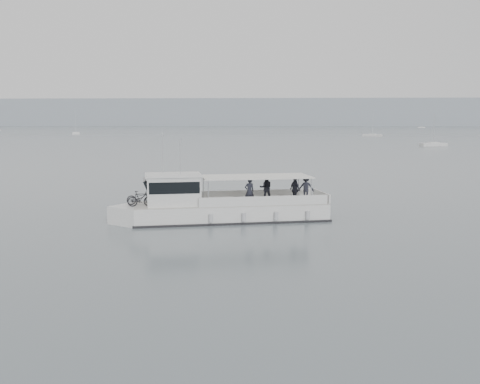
{
  "coord_description": "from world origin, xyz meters",
  "views": [
    {
      "loc": [
        -2.34,
        -26.67,
        5.54
      ],
      "look_at": [
        -3.86,
        2.72,
        1.6
      ],
      "focal_mm": 40.0,
      "sensor_mm": 36.0,
      "label": 1
    }
  ],
  "objects": [
    {
      "name": "headland",
      "position": [
        0.0,
        560.0,
        14.0
      ],
      "size": [
        1400.0,
        90.0,
        28.0
      ],
      "primitive_type": "cube",
      "color": "#939EA8",
      "rests_on": "ground"
    },
    {
      "name": "ground",
      "position": [
        0.0,
        0.0,
        0.0
      ],
      "size": [
        1400.0,
        1400.0,
        0.0
      ],
      "primitive_type": "plane",
      "color": "slate",
      "rests_on": "ground"
    },
    {
      "name": "moored_fleet",
      "position": [
        -32.92,
        190.78,
        0.36
      ],
      "size": [
        458.83,
        368.37,
        10.55
      ],
      "color": "white",
      "rests_on": "ground"
    },
    {
      "name": "tour_boat",
      "position": [
        -5.39,
        2.48,
        0.84
      ],
      "size": [
        12.17,
        5.29,
        5.09
      ],
      "rotation": [
        0.0,
        0.0,
        0.23
      ],
      "color": "white",
      "rests_on": "ground"
    }
  ]
}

